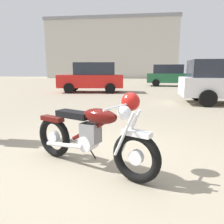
{
  "coord_description": "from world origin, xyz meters",
  "views": [
    {
      "loc": [
        0.57,
        -2.89,
        1.35
      ],
      "look_at": [
        0.24,
        0.57,
        0.67
      ],
      "focal_mm": 34.33,
      "sensor_mm": 36.0,
      "label": 1
    }
  ],
  "objects": [
    {
      "name": "ground_plane",
      "position": [
        0.0,
        0.0,
        0.0
      ],
      "size": [
        80.0,
        80.0,
        0.0
      ],
      "primitive_type": "plane",
      "color": "gray"
    },
    {
      "name": "vintage_motorcycle",
      "position": [
        0.05,
        -0.12,
        0.49
      ],
      "size": [
        1.88,
        1.08,
        1.07
      ],
      "rotation": [
        0.0,
        0.0,
        -0.49
      ],
      "color": "black",
      "rests_on": "ground_plane"
    },
    {
      "name": "blue_hatchback_right",
      "position": [
        -1.9,
        10.18,
        0.92
      ],
      "size": [
        4.02,
        2.07,
        1.78
      ],
      "rotation": [
        0.0,
        0.0,
        3.22
      ],
      "color": "black",
      "rests_on": "ground_plane"
    },
    {
      "name": "silver_sedan_mid",
      "position": [
        3.67,
        15.78,
        0.92
      ],
      "size": [
        4.03,
        2.09,
        1.78
      ],
      "rotation": [
        0.0,
        0.0,
        -0.09
      ],
      "color": "black",
      "rests_on": "ground_plane"
    },
    {
      "name": "industrial_building",
      "position": [
        -3.01,
        36.68,
        4.89
      ],
      "size": [
        22.15,
        9.82,
        9.75
      ],
      "rotation": [
        0.0,
        0.0,
        -0.04
      ],
      "color": "beige",
      "rests_on": "ground_plane"
    }
  ]
}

